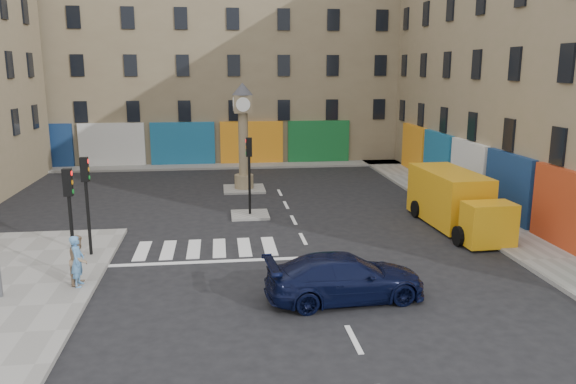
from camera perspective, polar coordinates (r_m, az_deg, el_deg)
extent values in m
plane|color=black|center=(19.91, 3.27, -8.18)|extent=(120.00, 120.00, 0.00)
cube|color=gray|center=(31.57, 15.68, -0.70)|extent=(2.60, 30.00, 0.15)
cube|color=gray|center=(41.11, -7.80, 2.64)|extent=(32.00, 2.40, 0.15)
cube|color=gray|center=(27.26, -3.88, -2.34)|extent=(1.80, 1.80, 0.12)
cube|color=gray|center=(33.09, -4.48, 0.30)|extent=(2.40, 2.40, 0.12)
cube|color=#877358|center=(33.78, 26.66, 12.86)|extent=(10.00, 30.00, 16.00)
cube|color=#807155|center=(46.34, -8.05, 14.20)|extent=(32.00, 10.00, 17.00)
cylinder|color=black|center=(19.92, -21.06, -4.31)|extent=(0.12, 0.12, 2.80)
cube|color=black|center=(19.49, -21.48, 0.91)|extent=(0.28, 0.22, 0.90)
cylinder|color=black|center=(22.17, -19.61, -2.54)|extent=(0.12, 0.12, 2.80)
cube|color=black|center=(21.78, -19.97, 2.17)|extent=(0.28, 0.22, 0.90)
cylinder|color=black|center=(26.92, -3.93, 0.67)|extent=(0.12, 0.12, 2.80)
cube|color=black|center=(26.60, -3.99, 4.57)|extent=(0.28, 0.22, 0.90)
cylinder|color=#877358|center=(32.99, -4.49, 1.09)|extent=(1.10, 1.10, 0.80)
cylinder|color=#877358|center=(32.63, -4.56, 4.87)|extent=(0.56, 0.56, 3.60)
cube|color=#877358|center=(32.41, -4.63, 8.91)|extent=(1.00, 1.00, 1.00)
cylinder|color=white|center=(31.89, -4.59, 8.85)|extent=(0.80, 0.06, 0.80)
cone|color=#333338|center=(32.37, -4.65, 10.41)|extent=(1.20, 1.20, 0.70)
imported|color=black|center=(17.54, 5.83, -8.63)|extent=(5.12, 2.45, 1.44)
cube|color=orange|center=(26.71, 15.98, -0.42)|extent=(2.23, 4.97, 2.35)
cube|color=orange|center=(23.62, 19.70, -3.10)|extent=(1.99, 1.30, 1.73)
cube|color=black|center=(23.48, 19.83, -2.17)|extent=(1.77, 0.99, 0.71)
cylinder|color=black|center=(23.65, 16.95, -4.30)|extent=(0.29, 0.83, 0.82)
cylinder|color=black|center=(24.61, 21.23, -3.97)|extent=(0.29, 0.83, 0.82)
cylinder|color=black|center=(27.59, 12.88, -1.70)|extent=(0.29, 0.83, 0.82)
cylinder|color=black|center=(28.42, 16.70, -1.50)|extent=(0.29, 0.83, 0.82)
imported|color=#5287BD|center=(19.29, -20.60, -6.57)|extent=(0.40, 0.61, 1.67)
imported|color=#987B5D|center=(19.46, -20.48, -6.44)|extent=(0.71, 0.86, 1.64)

